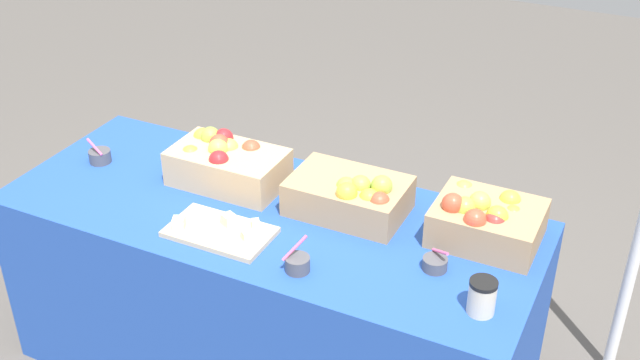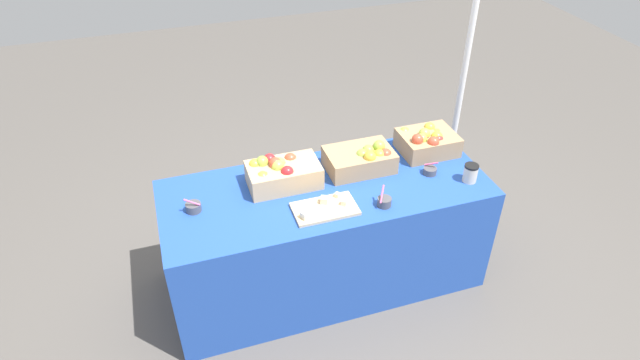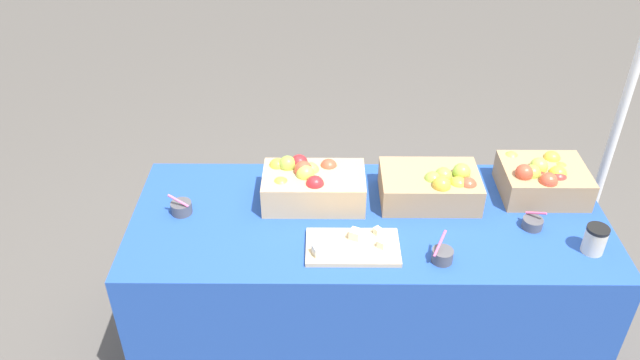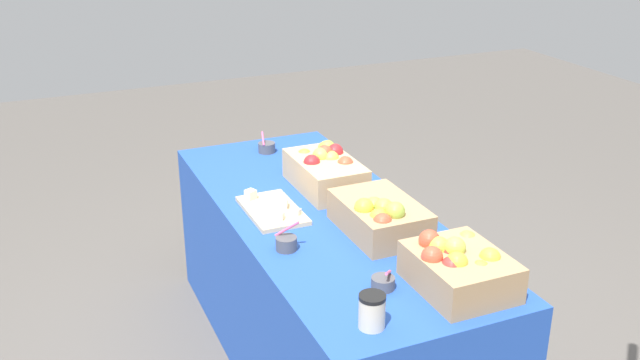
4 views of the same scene
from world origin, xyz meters
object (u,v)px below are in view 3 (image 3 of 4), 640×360
(apple_crate_left, at_px, (542,178))
(apple_crate_right, at_px, (311,184))
(sample_bowl_near, at_px, (442,255))
(tent_pole, at_px, (628,91))
(sample_bowl_mid, at_px, (533,223))
(cutting_board_front, at_px, (352,246))
(sample_bowl_far, at_px, (181,208))
(coffee_cup, at_px, (595,240))
(apple_crate_middle, at_px, (432,186))

(apple_crate_left, distance_m, apple_crate_right, 0.96)
(apple_crate_left, height_order, sample_bowl_near, apple_crate_left)
(tent_pole, bearing_deg, apple_crate_left, -138.49)
(sample_bowl_mid, bearing_deg, apple_crate_left, 68.26)
(cutting_board_front, xyz_separation_m, sample_bowl_far, (-0.68, 0.22, 0.01))
(sample_bowl_near, height_order, tent_pole, tent_pole)
(tent_pole, bearing_deg, coffee_cup, -115.49)
(cutting_board_front, height_order, coffee_cup, coffee_cup)
(apple_crate_left, height_order, apple_crate_middle, apple_crate_left)
(coffee_cup, bearing_deg, tent_pole, 64.51)
(sample_bowl_near, xyz_separation_m, sample_bowl_mid, (0.38, 0.20, -0.01))
(cutting_board_front, xyz_separation_m, coffee_cup, (0.89, -0.01, 0.04))
(sample_bowl_far, bearing_deg, tent_pole, 15.95)
(apple_crate_left, bearing_deg, sample_bowl_mid, -111.74)
(sample_bowl_mid, xyz_separation_m, sample_bowl_far, (-1.39, 0.08, 0.00))
(coffee_cup, bearing_deg, apple_crate_right, 163.59)
(sample_bowl_mid, xyz_separation_m, coffee_cup, (0.19, -0.14, 0.03))
(tent_pole, bearing_deg, cutting_board_front, -148.59)
(sample_bowl_mid, bearing_deg, coffee_cup, -36.56)
(apple_crate_left, relative_size, cutting_board_front, 0.98)
(sample_bowl_mid, height_order, coffee_cup, coffee_cup)
(apple_crate_right, relative_size, cutting_board_front, 1.18)
(apple_crate_middle, bearing_deg, apple_crate_left, 5.93)
(apple_crate_right, relative_size, tent_pole, 0.20)
(sample_bowl_mid, distance_m, tent_pole, 0.88)
(apple_crate_left, xyz_separation_m, apple_crate_right, (-0.96, -0.06, 0.00))
(sample_bowl_near, bearing_deg, cutting_board_front, 169.07)
(sample_bowl_mid, bearing_deg, apple_crate_middle, 154.11)
(apple_crate_right, height_order, tent_pole, tent_pole)
(sample_bowl_mid, height_order, tent_pole, tent_pole)
(apple_crate_left, xyz_separation_m, cutting_board_front, (-0.80, -0.36, -0.06))
(sample_bowl_mid, distance_m, coffee_cup, 0.23)
(apple_crate_middle, height_order, sample_bowl_far, apple_crate_middle)
(cutting_board_front, relative_size, sample_bowl_mid, 4.16)
(apple_crate_middle, relative_size, apple_crate_right, 0.97)
(sample_bowl_near, distance_m, coffee_cup, 0.57)
(apple_crate_middle, bearing_deg, apple_crate_right, -179.13)
(apple_crate_middle, bearing_deg, sample_bowl_far, -174.64)
(apple_crate_left, relative_size, apple_crate_right, 0.83)
(sample_bowl_mid, bearing_deg, sample_bowl_near, -152.96)
(sample_bowl_near, xyz_separation_m, coffee_cup, (0.57, 0.06, 0.03))
(sample_bowl_far, bearing_deg, cutting_board_front, -17.69)
(cutting_board_front, xyz_separation_m, tent_pole, (1.26, 0.77, 0.26))
(apple_crate_middle, xyz_separation_m, coffee_cup, (0.56, -0.32, -0.01))
(apple_crate_middle, distance_m, sample_bowl_far, 1.02)
(apple_crate_middle, height_order, tent_pole, tent_pole)
(cutting_board_front, distance_m, tent_pole, 1.50)
(apple_crate_left, bearing_deg, cutting_board_front, -155.74)
(sample_bowl_far, distance_m, coffee_cup, 1.59)
(sample_bowl_near, distance_m, sample_bowl_mid, 0.43)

